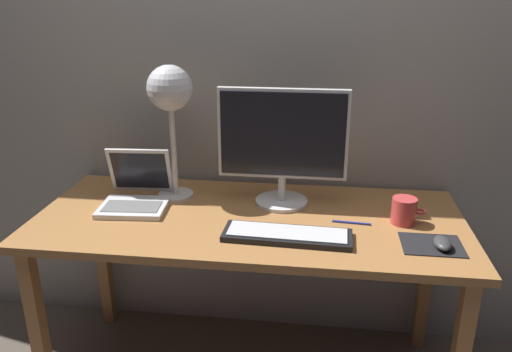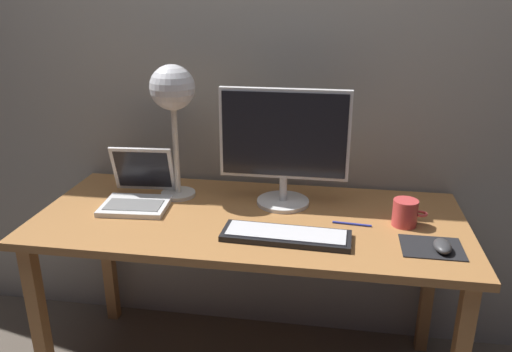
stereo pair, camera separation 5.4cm
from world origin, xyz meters
The scene contains 10 objects.
back_wall centered at (0.00, 0.40, 1.30)m, with size 4.80×0.06×2.60m, color #9E998E.
desk centered at (0.00, 0.00, 0.66)m, with size 1.60×0.70×0.74m.
monitor centered at (0.11, 0.14, 1.00)m, with size 0.50×0.21×0.46m.
keyboard_main centered at (0.16, -0.16, 0.75)m, with size 0.45×0.16×0.03m.
laptop centered at (-0.46, 0.06, 0.80)m, with size 0.27×0.28×0.21m.
desk_lamp centered at (-0.32, 0.15, 1.16)m, with size 0.18×0.18×0.54m.
mousepad centered at (0.64, -0.15, 0.74)m, with size 0.20×0.16×0.00m, color black.
mouse centered at (0.67, -0.17, 0.76)m, with size 0.06×0.10×0.03m, color #38383A.
coffee_mug centered at (0.57, 0.01, 0.79)m, with size 0.12×0.09×0.10m.
pen centered at (0.38, -0.02, 0.74)m, with size 0.01×0.01×0.14m, color #2633A5.
Camera 1 is at (0.25, -1.72, 1.54)m, focal length 35.50 mm.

